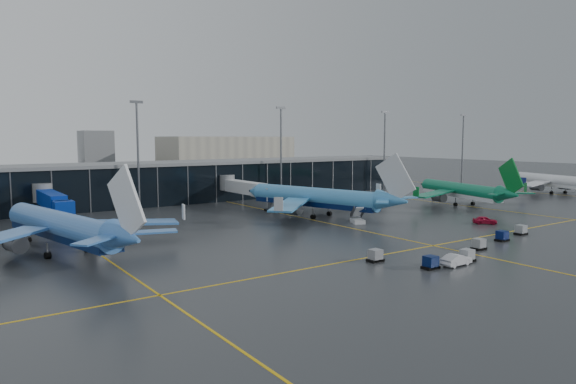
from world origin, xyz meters
TOP-DOWN VIEW (x-y plane):
  - ground at (0.00, 0.00)m, footprint 600.00×600.00m
  - terminal_pier at (0.00, 62.00)m, footprint 142.00×17.00m
  - jet_bridges at (-35.00, 42.99)m, footprint 94.00×27.50m
  - flood_masts at (5.00, 50.00)m, footprint 203.00×0.50m
  - distant_hangars at (49.94, 270.08)m, footprint 260.00×71.00m
  - taxi_lines at (10.00, 10.61)m, footprint 220.00×120.00m
  - airliner_arkefly at (-39.31, 12.98)m, footprint 45.11×49.13m
  - airliner_klm_near at (13.21, 20.05)m, footprint 48.02×51.71m
  - airliner_aer_lingus at (55.83, 14.20)m, footprint 43.16×46.39m
  - airliner_ba at (102.79, 14.79)m, footprint 44.16×47.33m
  - baggage_carts at (10.73, -20.65)m, footprint 37.36×8.70m
  - mobile_airstair at (14.87, 7.79)m, footprint 3.32×3.82m
  - service_van_red at (34.84, -7.37)m, footprint 4.51×4.61m
  - service_van_white at (2.26, -25.16)m, footprint 4.92×1.87m

SIDE VIEW (x-z plane):
  - ground at x=0.00m, z-range 0.00..0.00m
  - taxi_lines at x=10.00m, z-range 0.00..0.02m
  - baggage_carts at x=10.73m, z-range -0.09..1.61m
  - mobile_airstair at x=14.87m, z-range -0.95..2.49m
  - service_van_red at x=34.84m, z-range 0.00..1.57m
  - service_van_white at x=2.26m, z-range 0.00..1.60m
  - jet_bridges at x=-35.00m, z-range 0.95..8.15m
  - terminal_pier at x=0.00m, z-range 0.07..10.77m
  - airliner_aer_lingus at x=55.83m, z-range 0.00..11.86m
  - airliner_ba at x=102.79m, z-range 0.00..12.01m
  - airliner_arkefly at x=-39.31m, z-range 0.00..13.05m
  - airliner_klm_near at x=13.21m, z-range 0.00..13.28m
  - distant_hangars at x=49.94m, z-range -2.21..19.79m
  - flood_masts at x=5.00m, z-range 1.06..26.56m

